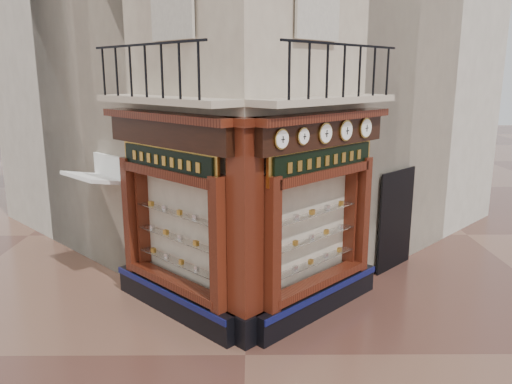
{
  "coord_description": "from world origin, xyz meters",
  "views": [
    {
      "loc": [
        0.13,
        -7.62,
        4.64
      ],
      "look_at": [
        0.2,
        2.0,
        2.38
      ],
      "focal_mm": 35.0,
      "sensor_mm": 36.0,
      "label": 1
    }
  ],
  "objects_px": {
    "corner_pilaster": "(245,237)",
    "awning": "(101,281)",
    "clock_d": "(346,131)",
    "signboard_left": "(167,160)",
    "clock_e": "(365,128)",
    "signboard_right": "(324,160)",
    "clock_a": "(281,139)",
    "clock_b": "(303,136)",
    "clock_c": "(325,133)"
  },
  "relations": [
    {
      "from": "awning",
      "to": "signboard_left",
      "type": "distance_m",
      "value": 4.01
    },
    {
      "from": "clock_c",
      "to": "clock_e",
      "type": "height_order",
      "value": "clock_e"
    },
    {
      "from": "clock_c",
      "to": "clock_d",
      "type": "relative_size",
      "value": 0.96
    },
    {
      "from": "corner_pilaster",
      "to": "awning",
      "type": "bearing_deg",
      "value": 96.66
    },
    {
      "from": "corner_pilaster",
      "to": "awning",
      "type": "distance_m",
      "value": 4.73
    },
    {
      "from": "clock_e",
      "to": "signboard_left",
      "type": "relative_size",
      "value": 0.19
    },
    {
      "from": "clock_a",
      "to": "clock_b",
      "type": "xyz_separation_m",
      "value": [
        0.39,
        0.39,
        0.0
      ]
    },
    {
      "from": "clock_b",
      "to": "clock_c",
      "type": "bearing_deg",
      "value": -0.0
    },
    {
      "from": "clock_c",
      "to": "awning",
      "type": "distance_m",
      "value": 6.3
    },
    {
      "from": "clock_a",
      "to": "awning",
      "type": "distance_m",
      "value": 6.01
    },
    {
      "from": "clock_c",
      "to": "clock_b",
      "type": "bearing_deg",
      "value": 180.0
    },
    {
      "from": "clock_d",
      "to": "signboard_left",
      "type": "relative_size",
      "value": 0.19
    },
    {
      "from": "corner_pilaster",
      "to": "clock_e",
      "type": "relative_size",
      "value": 9.86
    },
    {
      "from": "signboard_left",
      "to": "corner_pilaster",
      "type": "bearing_deg",
      "value": -169.75
    },
    {
      "from": "clock_b",
      "to": "clock_a",
      "type": "bearing_deg",
      "value": -180.0
    },
    {
      "from": "clock_a",
      "to": "clock_d",
      "type": "bearing_deg",
      "value": 0.0
    },
    {
      "from": "awning",
      "to": "signboard_right",
      "type": "bearing_deg",
      "value": -153.93
    },
    {
      "from": "clock_e",
      "to": "clock_b",
      "type": "bearing_deg",
      "value": 180.0
    },
    {
      "from": "clock_c",
      "to": "clock_e",
      "type": "relative_size",
      "value": 0.95
    },
    {
      "from": "awning",
      "to": "clock_a",
      "type": "bearing_deg",
      "value": -168.92
    },
    {
      "from": "signboard_right",
      "to": "clock_c",
      "type": "bearing_deg",
      "value": -142.86
    },
    {
      "from": "signboard_right",
      "to": "clock_d",
      "type": "bearing_deg",
      "value": -12.55
    },
    {
      "from": "corner_pilaster",
      "to": "awning",
      "type": "xyz_separation_m",
      "value": [
        -3.38,
        2.67,
        -1.95
      ]
    },
    {
      "from": "clock_d",
      "to": "signboard_right",
      "type": "bearing_deg",
      "value": 167.45
    },
    {
      "from": "signboard_left",
      "to": "clock_e",
      "type": "bearing_deg",
      "value": -123.93
    },
    {
      "from": "corner_pilaster",
      "to": "clock_e",
      "type": "height_order",
      "value": "corner_pilaster"
    },
    {
      "from": "awning",
      "to": "signboard_right",
      "type": "relative_size",
      "value": 0.66
    },
    {
      "from": "corner_pilaster",
      "to": "signboard_left",
      "type": "distance_m",
      "value": 2.12
    },
    {
      "from": "clock_c",
      "to": "clock_d",
      "type": "xyz_separation_m",
      "value": [
        0.45,
        0.45,
        -0.0
      ]
    },
    {
      "from": "corner_pilaster",
      "to": "clock_a",
      "type": "distance_m",
      "value": 1.78
    },
    {
      "from": "clock_e",
      "to": "signboard_right",
      "type": "relative_size",
      "value": 0.18
    },
    {
      "from": "corner_pilaster",
      "to": "clock_a",
      "type": "relative_size",
      "value": 11.63
    },
    {
      "from": "corner_pilaster",
      "to": "clock_c",
      "type": "distance_m",
      "value": 2.36
    },
    {
      "from": "clock_c",
      "to": "clock_d",
      "type": "bearing_deg",
      "value": 0.0
    },
    {
      "from": "clock_a",
      "to": "clock_b",
      "type": "bearing_deg",
      "value": 0.0
    },
    {
      "from": "awning",
      "to": "clock_b",
      "type": "bearing_deg",
      "value": -162.55
    },
    {
      "from": "signboard_right",
      "to": "corner_pilaster",
      "type": "bearing_deg",
      "value": 169.75
    },
    {
      "from": "clock_a",
      "to": "clock_b",
      "type": "height_order",
      "value": "clock_a"
    },
    {
      "from": "corner_pilaster",
      "to": "signboard_right",
      "type": "xyz_separation_m",
      "value": [
        1.46,
        1.01,
        1.15
      ]
    },
    {
      "from": "clock_c",
      "to": "awning",
      "type": "bearing_deg",
      "value": 114.08
    },
    {
      "from": "corner_pilaster",
      "to": "clock_b",
      "type": "height_order",
      "value": "corner_pilaster"
    },
    {
      "from": "corner_pilaster",
      "to": "clock_a",
      "type": "height_order",
      "value": "corner_pilaster"
    },
    {
      "from": "clock_a",
      "to": "clock_c",
      "type": "bearing_deg",
      "value": 0.0
    },
    {
      "from": "awning",
      "to": "corner_pilaster",
      "type": "bearing_deg",
      "value": -173.34
    },
    {
      "from": "clock_c",
      "to": "signboard_right",
      "type": "xyz_separation_m",
      "value": [
        0.03,
        0.18,
        -0.52
      ]
    },
    {
      "from": "clock_b",
      "to": "signboard_left",
      "type": "bearing_deg",
      "value": 120.77
    },
    {
      "from": "clock_c",
      "to": "clock_a",
      "type": "bearing_deg",
      "value": 180.0
    },
    {
      "from": "corner_pilaster",
      "to": "clock_b",
      "type": "xyz_separation_m",
      "value": [
        0.99,
        0.39,
        1.67
      ]
    },
    {
      "from": "clock_a",
      "to": "clock_d",
      "type": "height_order",
      "value": "clock_d"
    },
    {
      "from": "corner_pilaster",
      "to": "signboard_right",
      "type": "height_order",
      "value": "corner_pilaster"
    }
  ]
}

